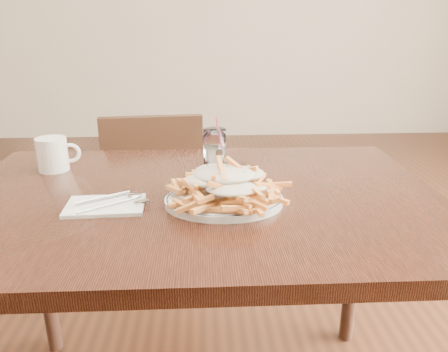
{
  "coord_description": "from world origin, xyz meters",
  "views": [
    {
      "loc": [
        0.01,
        -1.0,
        1.16
      ],
      "look_at": [
        0.06,
        -0.07,
        0.82
      ],
      "focal_mm": 35.0,
      "sensor_mm": 36.0,
      "label": 1
    }
  ],
  "objects": [
    {
      "name": "water_glass",
      "position": [
        0.05,
        0.23,
        0.8
      ],
      "size": [
        0.07,
        0.07,
        0.15
      ],
      "color": "white",
      "rests_on": "table"
    },
    {
      "name": "cutlery",
      "position": [
        -0.21,
        -0.07,
        0.76
      ],
      "size": [
        0.17,
        0.15,
        0.01
      ],
      "color": "silver",
      "rests_on": "napkin"
    },
    {
      "name": "loaded_fries",
      "position": [
        0.06,
        -0.07,
        0.81
      ],
      "size": [
        0.26,
        0.21,
        0.08
      ],
      "color": "#D58941",
      "rests_on": "fries_plate"
    },
    {
      "name": "napkin",
      "position": [
        -0.21,
        -0.07,
        0.75
      ],
      "size": [
        0.18,
        0.12,
        0.01
      ],
      "primitive_type": "cube",
      "rotation": [
        0.0,
        0.0,
        0.04
      ],
      "color": "silver",
      "rests_on": "table"
    },
    {
      "name": "chair_far",
      "position": [
        -0.19,
        0.68,
        0.47
      ],
      "size": [
        0.41,
        0.41,
        0.82
      ],
      "color": "black",
      "rests_on": "ground"
    },
    {
      "name": "fries_plate",
      "position": [
        0.06,
        -0.07,
        0.76
      ],
      "size": [
        0.3,
        0.27,
        0.02
      ],
      "color": "white",
      "rests_on": "table"
    },
    {
      "name": "coffee_mug",
      "position": [
        -0.41,
        0.2,
        0.8
      ],
      "size": [
        0.12,
        0.09,
        0.09
      ],
      "color": "white",
      "rests_on": "table"
    },
    {
      "name": "table",
      "position": [
        0.0,
        0.0,
        0.67
      ],
      "size": [
        1.2,
        0.8,
        0.75
      ],
      "color": "black",
      "rests_on": "ground"
    }
  ]
}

